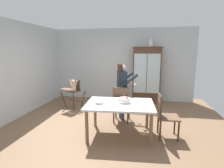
{
  "coord_description": "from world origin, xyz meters",
  "views": [
    {
      "loc": [
        0.9,
        -4.2,
        1.88
      ],
      "look_at": [
        -0.02,
        0.7,
        0.95
      ],
      "focal_mm": 28.77,
      "sensor_mm": 36.0,
      "label": 1
    }
  ],
  "objects_px": {
    "adult_person": "(122,85)",
    "dining_chair_right_end": "(164,113)",
    "ceramic_vase": "(151,43)",
    "dining_chair_far_side": "(121,102)",
    "china_cabinet": "(147,75)",
    "birthday_cake": "(124,100)",
    "serving_bowl": "(99,103)",
    "dining_table": "(120,107)",
    "high_chair_with_toddler": "(73,89)"
  },
  "relations": [
    {
      "from": "ceramic_vase",
      "to": "dining_chair_far_side",
      "type": "xyz_separation_m",
      "value": [
        -0.74,
        -2.08,
        -1.58
      ]
    },
    {
      "from": "adult_person",
      "to": "dining_table",
      "type": "distance_m",
      "value": 1.04
    },
    {
      "from": "birthday_cake",
      "to": "dining_chair_far_side",
      "type": "xyz_separation_m",
      "value": [
        -0.15,
        0.66,
        -0.24
      ]
    },
    {
      "from": "dining_chair_far_side",
      "to": "dining_chair_right_end",
      "type": "xyz_separation_m",
      "value": [
        1.01,
        -0.66,
        0.0
      ]
    },
    {
      "from": "serving_bowl",
      "to": "dining_chair_right_end",
      "type": "height_order",
      "value": "dining_chair_right_end"
    },
    {
      "from": "ceramic_vase",
      "to": "china_cabinet",
      "type": "bearing_deg",
      "value": -177.95
    },
    {
      "from": "dining_chair_far_side",
      "to": "high_chair_with_toddler",
      "type": "bearing_deg",
      "value": -28.9
    },
    {
      "from": "dining_table",
      "to": "serving_bowl",
      "type": "height_order",
      "value": "serving_bowl"
    },
    {
      "from": "dining_chair_right_end",
      "to": "adult_person",
      "type": "bearing_deg",
      "value": 44.85
    },
    {
      "from": "china_cabinet",
      "to": "dining_table",
      "type": "xyz_separation_m",
      "value": [
        -0.58,
        -2.81,
        -0.36
      ]
    },
    {
      "from": "birthday_cake",
      "to": "dining_chair_right_end",
      "type": "relative_size",
      "value": 0.29
    },
    {
      "from": "serving_bowl",
      "to": "china_cabinet",
      "type": "bearing_deg",
      "value": 71.05
    },
    {
      "from": "ceramic_vase",
      "to": "dining_table",
      "type": "distance_m",
      "value": 3.25
    },
    {
      "from": "adult_person",
      "to": "serving_bowl",
      "type": "bearing_deg",
      "value": 140.55
    },
    {
      "from": "dining_table",
      "to": "ceramic_vase",
      "type": "bearing_deg",
      "value": 76.42
    },
    {
      "from": "serving_bowl",
      "to": "high_chair_with_toddler",
      "type": "bearing_deg",
      "value": 126.92
    },
    {
      "from": "dining_table",
      "to": "birthday_cake",
      "type": "distance_m",
      "value": 0.18
    },
    {
      "from": "ceramic_vase",
      "to": "high_chair_with_toddler",
      "type": "distance_m",
      "value": 3.09
    },
    {
      "from": "high_chair_with_toddler",
      "to": "china_cabinet",
      "type": "bearing_deg",
      "value": 48.17
    },
    {
      "from": "high_chair_with_toddler",
      "to": "adult_person",
      "type": "bearing_deg",
      "value": 0.61
    },
    {
      "from": "ceramic_vase",
      "to": "birthday_cake",
      "type": "distance_m",
      "value": 3.11
    },
    {
      "from": "dining_table",
      "to": "china_cabinet",
      "type": "bearing_deg",
      "value": 78.41
    },
    {
      "from": "china_cabinet",
      "to": "serving_bowl",
      "type": "distance_m",
      "value": 3.12
    },
    {
      "from": "adult_person",
      "to": "birthday_cake",
      "type": "bearing_deg",
      "value": 168.51
    },
    {
      "from": "high_chair_with_toddler",
      "to": "adult_person",
      "type": "xyz_separation_m",
      "value": [
        1.71,
        -0.69,
        0.31
      ]
    },
    {
      "from": "ceramic_vase",
      "to": "adult_person",
      "type": "bearing_deg",
      "value": -112.55
    },
    {
      "from": "dining_table",
      "to": "serving_bowl",
      "type": "bearing_deg",
      "value": -163.64
    },
    {
      "from": "dining_chair_right_end",
      "to": "high_chair_with_toddler",
      "type": "bearing_deg",
      "value": 56.18
    },
    {
      "from": "adult_person",
      "to": "dining_chair_far_side",
      "type": "bearing_deg",
      "value": 161.12
    },
    {
      "from": "serving_bowl",
      "to": "dining_chair_far_side",
      "type": "distance_m",
      "value": 0.96
    },
    {
      "from": "ceramic_vase",
      "to": "dining_chair_far_side",
      "type": "bearing_deg",
      "value": -109.69
    },
    {
      "from": "dining_chair_far_side",
      "to": "dining_chair_right_end",
      "type": "distance_m",
      "value": 1.21
    },
    {
      "from": "high_chair_with_toddler",
      "to": "birthday_cake",
      "type": "relative_size",
      "value": 3.39
    },
    {
      "from": "dining_chair_far_side",
      "to": "china_cabinet",
      "type": "bearing_deg",
      "value": -107.39
    },
    {
      "from": "dining_table",
      "to": "birthday_cake",
      "type": "height_order",
      "value": "birthday_cake"
    },
    {
      "from": "ceramic_vase",
      "to": "birthday_cake",
      "type": "height_order",
      "value": "ceramic_vase"
    },
    {
      "from": "ceramic_vase",
      "to": "dining_chair_right_end",
      "type": "distance_m",
      "value": 3.17
    },
    {
      "from": "adult_person",
      "to": "dining_table",
      "type": "height_order",
      "value": "adult_person"
    },
    {
      "from": "ceramic_vase",
      "to": "dining_table",
      "type": "bearing_deg",
      "value": -103.58
    },
    {
      "from": "high_chair_with_toddler",
      "to": "dining_chair_right_end",
      "type": "bearing_deg",
      "value": -7.83
    },
    {
      "from": "china_cabinet",
      "to": "adult_person",
      "type": "bearing_deg",
      "value": -109.77
    },
    {
      "from": "birthday_cake",
      "to": "dining_chair_right_end",
      "type": "height_order",
      "value": "dining_chair_right_end"
    },
    {
      "from": "dining_table",
      "to": "serving_bowl",
      "type": "xyz_separation_m",
      "value": [
        -0.43,
        -0.13,
        0.12
      ]
    },
    {
      "from": "china_cabinet",
      "to": "dining_chair_far_side",
      "type": "bearing_deg",
      "value": -107.16
    },
    {
      "from": "china_cabinet",
      "to": "birthday_cake",
      "type": "distance_m",
      "value": 2.79
    },
    {
      "from": "china_cabinet",
      "to": "dining_chair_right_end",
      "type": "relative_size",
      "value": 2.1
    },
    {
      "from": "adult_person",
      "to": "china_cabinet",
      "type": "bearing_deg",
      "value": -41.62
    },
    {
      "from": "china_cabinet",
      "to": "adult_person",
      "type": "relative_size",
      "value": 1.32
    },
    {
      "from": "adult_person",
      "to": "dining_chair_right_end",
      "type": "height_order",
      "value": "adult_person"
    },
    {
      "from": "ceramic_vase",
      "to": "dining_chair_far_side",
      "type": "distance_m",
      "value": 2.72
    }
  ]
}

